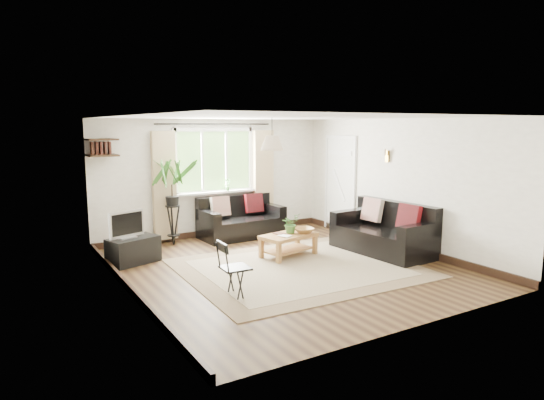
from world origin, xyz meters
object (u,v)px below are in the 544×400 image
tv_stand (133,250)px  folding_chair (235,269)px  palm_stand (172,202)px  coffee_table (289,245)px  sofa_back (242,218)px  sofa_right (382,229)px

tv_stand → folding_chair: 2.43m
palm_stand → folding_chair: 3.22m
coffee_table → palm_stand: palm_stand is taller
sofa_back → tv_stand: size_ratio=2.08×
coffee_table → tv_stand: 2.63m
coffee_table → sofa_back: bearing=90.4°
tv_stand → folding_chair: folding_chair is taller
tv_stand → palm_stand: bearing=22.8°
coffee_table → tv_stand: size_ratio=1.22×
coffee_table → folding_chair: 2.15m
palm_stand → tv_stand: bearing=-139.0°
sofa_back → sofa_right: bearing=-58.6°
coffee_table → tv_stand: (-2.44, 0.99, 0.02)m
sofa_right → coffee_table: size_ratio=1.86×
palm_stand → sofa_right: bearing=-39.7°
coffee_table → sofa_right: bearing=-22.2°
sofa_right → coffee_table: 1.72m
sofa_right → coffee_table: bearing=-115.8°
sofa_right → palm_stand: size_ratio=1.11×
sofa_right → tv_stand: (-4.02, 1.64, -0.21)m
coffee_table → folding_chair: bearing=-142.1°
tv_stand → palm_stand: (1.00, 0.87, 0.61)m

